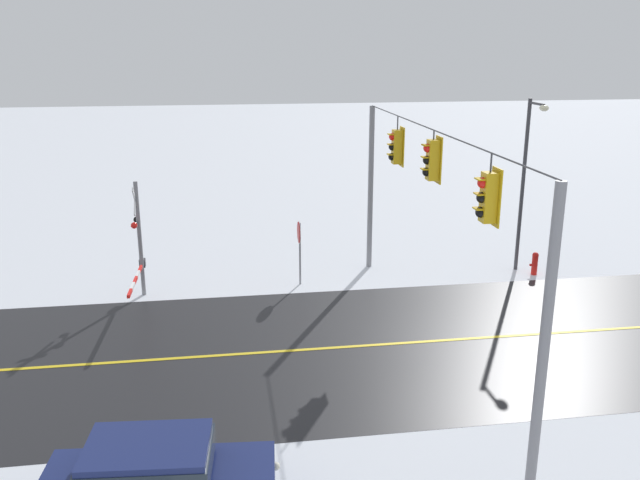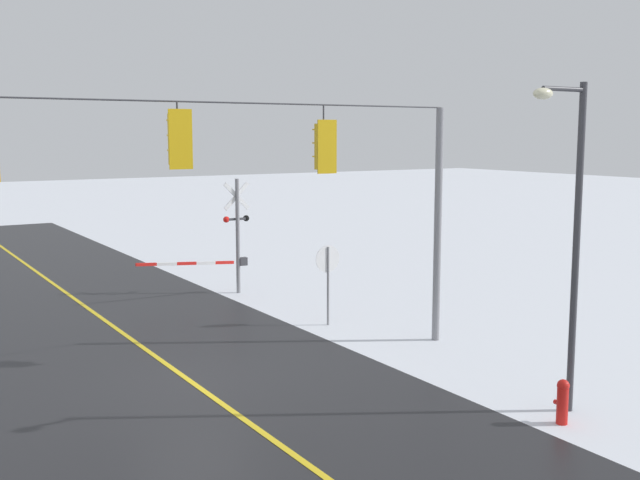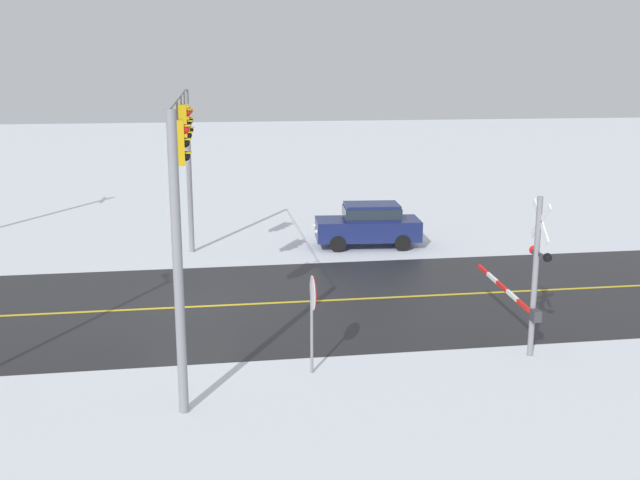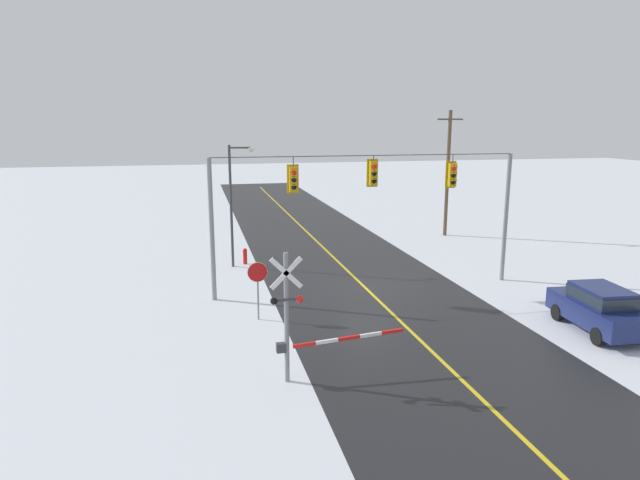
% 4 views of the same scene
% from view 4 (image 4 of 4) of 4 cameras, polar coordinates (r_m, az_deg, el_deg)
% --- Properties ---
extents(ground_plane, '(160.00, 160.00, 0.00)m').
position_cam_4_polar(ground_plane, '(25.96, 4.84, -5.08)').
color(ground_plane, silver).
extents(road_asphalt, '(9.00, 80.00, 0.01)m').
position_cam_4_polar(road_asphalt, '(31.51, 1.54, -1.94)').
color(road_asphalt, black).
rests_on(road_asphalt, ground).
extents(lane_centre_line, '(0.14, 72.00, 0.01)m').
position_cam_4_polar(lane_centre_line, '(31.51, 1.54, -1.93)').
color(lane_centre_line, gold).
rests_on(lane_centre_line, ground).
extents(signal_span, '(14.20, 0.47, 6.22)m').
position_cam_4_polar(signal_span, '(25.07, 5.33, 4.24)').
color(signal_span, gray).
rests_on(signal_span, ground).
extents(stop_sign, '(0.80, 0.09, 2.35)m').
position_cam_4_polar(stop_sign, '(21.62, -6.47, -3.92)').
color(stop_sign, gray).
rests_on(stop_sign, ground).
extents(railroad_crossing, '(4.15, 0.31, 4.00)m').
position_cam_4_polar(railroad_crossing, '(16.43, -2.38, -8.09)').
color(railroad_crossing, gray).
rests_on(railroad_crossing, ground).
extents(parked_car_navy, '(2.09, 4.31, 1.74)m').
position_cam_4_polar(parked_car_navy, '(23.00, 26.92, -6.19)').
color(parked_car_navy, navy).
rests_on(parked_car_navy, ground).
extents(streetlamp_near, '(1.39, 0.28, 6.50)m').
position_cam_4_polar(streetlamp_near, '(29.45, -8.82, 4.68)').
color(streetlamp_near, '#38383D').
rests_on(streetlamp_near, ground).
extents(fire_hydrant, '(0.24, 0.31, 0.88)m').
position_cam_4_polar(fire_hydrant, '(30.52, -7.77, -1.62)').
color(fire_hydrant, red).
rests_on(fire_hydrant, ground).
extents(utility_pole, '(1.80, 0.24, 8.43)m').
position_cam_4_polar(utility_pole, '(38.35, 13.08, 6.86)').
color(utility_pole, brown).
rests_on(utility_pole, ground).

